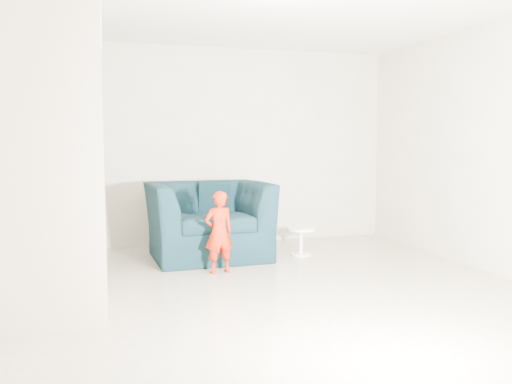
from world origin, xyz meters
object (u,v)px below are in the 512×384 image
armchair (208,220)px  side_table (301,237)px  toddler (219,232)px  staircase (47,194)px

armchair → side_table: 1.17m
side_table → toddler: bearing=-152.8°
toddler → side_table: toddler is taller
armchair → toddler: size_ratio=1.59×
toddler → staircase: 1.81m
armchair → side_table: (1.13, -0.22, -0.22)m
toddler → staircase: size_ratio=0.25×
toddler → side_table: size_ratio=2.53×
armchair → side_table: size_ratio=4.03×
toddler → side_table: (1.17, 0.60, -0.21)m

